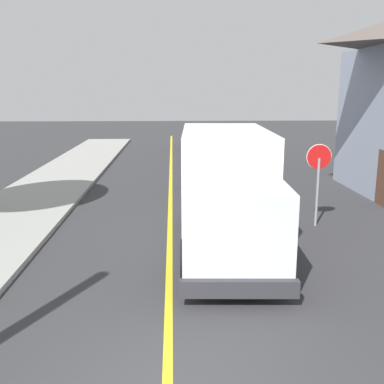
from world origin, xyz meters
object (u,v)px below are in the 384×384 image
Objects in this scene: box_truck at (226,184)px; parked_car_near at (215,171)px; parked_car_mid at (208,152)px; parked_car_far at (201,139)px; stop_sign at (318,169)px.

parked_car_near is (0.41, 7.61, -0.97)m from box_truck.
parked_car_far is at bearing 89.54° from parked_car_mid.
box_truck is at bearing -151.34° from stop_sign.
parked_car_mid is at bearing 101.89° from stop_sign.
box_truck is 1.64× the size of parked_car_far.
parked_car_mid is 1.66× the size of stop_sign.
stop_sign is (3.13, 1.71, 0.09)m from box_truck.
stop_sign is at bearing -78.11° from parked_car_mid.
parked_car_near is 1.00× the size of parked_car_far.
box_truck is 13.97m from parked_car_mid.
box_truck is 7.69m from parked_car_near.
parked_car_far is at bearing 97.53° from stop_sign.
box_truck is 3.57m from stop_sign.
parked_car_mid is 6.84m from parked_car_far.
parked_car_far is at bearing 88.32° from box_truck.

